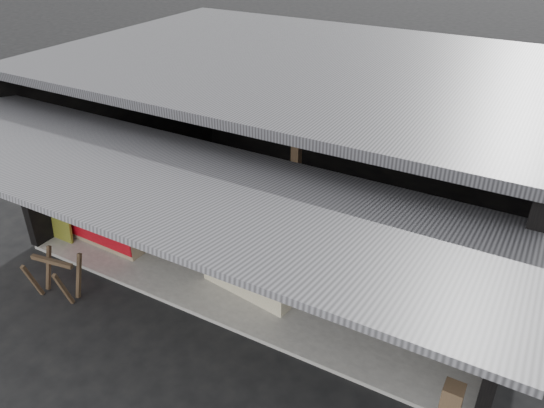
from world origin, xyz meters
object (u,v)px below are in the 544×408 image
Objects in this scene: sawhorse at (55,274)px; white_crate at (289,223)px; banana_table at (259,260)px; water_barrel at (333,277)px; plastic_chair at (434,229)px; neighbor_stall at (110,213)px.

white_crate is at bearing 38.25° from sawhorse.
water_barrel is (1.00, 0.39, -0.19)m from banana_table.
sawhorse is at bearing -148.87° from water_barrel.
white_crate is (-0.00, 0.91, 0.12)m from banana_table.
banana_table is at bearing -84.50° from white_crate.
plastic_chair is (4.40, 3.43, 0.23)m from sawhorse.
sawhorse is at bearing -127.58° from white_crate.
banana_table is at bearing 25.75° from sawhorse.
banana_table reaches higher than water_barrel.
white_crate is 3.49m from sawhorse.
banana_table is 1.63× the size of plastic_chair.
plastic_chair is at bearing 49.27° from banana_table.
neighbor_stall is at bearing 95.12° from sawhorse.
banana_table reaches higher than sawhorse.
white_crate is at bearing 23.10° from neighbor_stall.
plastic_chair is (2.02, 1.79, 0.17)m from banana_table.
water_barrel is at bearing 9.97° from neighbor_stall.
banana_table is 2.89m from sawhorse.
sawhorse is (-2.37, -1.64, -0.06)m from banana_table.
neighbor_stall is at bearing -165.49° from plastic_chair.
plastic_chair is at bearing 29.01° from sawhorse.
water_barrel is 0.45× the size of plastic_chair.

